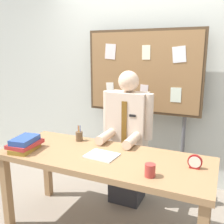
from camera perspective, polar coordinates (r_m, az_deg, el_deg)
name	(u,v)px	position (r m, az deg, el deg)	size (l,w,h in m)	color
back_wall	(148,75)	(3.30, 7.97, 8.13)	(6.40, 0.08, 2.70)	silver
desk	(104,165)	(2.30, -1.85, -11.65)	(1.85, 0.72, 0.76)	#9E754C
person	(127,143)	(2.79, 3.42, -6.86)	(0.55, 0.56, 1.45)	#2D2D33
bulletin_board	(143,74)	(3.10, 6.91, 8.28)	(1.39, 0.09, 1.89)	#4C3823
book_stack	(25,144)	(2.49, -18.75, -6.71)	(0.23, 0.31, 0.12)	olive
open_notebook	(102,155)	(2.25, -2.27, -9.59)	(0.26, 0.21, 0.01)	white
desk_clock	(195,162)	(2.11, 17.90, -10.57)	(0.11, 0.04, 0.11)	maroon
coffee_mug	(150,170)	(1.91, 8.43, -12.67)	(0.08, 0.08, 0.10)	#B23833
pen_holder	(79,136)	(2.62, -7.29, -5.32)	(0.07, 0.07, 0.16)	brown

